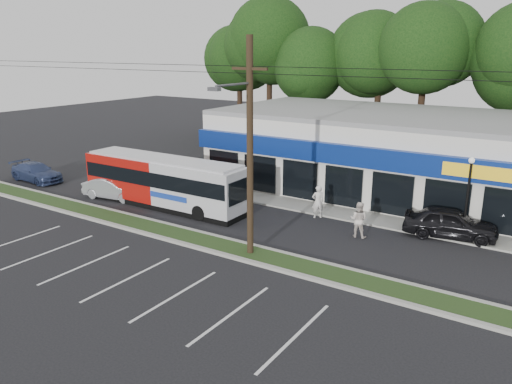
{
  "coord_description": "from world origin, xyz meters",
  "views": [
    {
      "loc": [
        15.23,
        -17.25,
        9.42
      ],
      "look_at": [
        0.71,
        5.0,
        1.77
      ],
      "focal_mm": 35.0,
      "sensor_mm": 36.0,
      "label": 1
    }
  ],
  "objects_px": {
    "car_dark": "(450,223)",
    "pedestrian_b": "(359,220)",
    "metrobus": "(164,181)",
    "utility_pole": "(246,142)",
    "car_silver": "(114,188)",
    "car_blue": "(36,172)",
    "lamp_post": "(468,188)",
    "pedestrian_a": "(318,202)"
  },
  "relations": [
    {
      "from": "pedestrian_b",
      "to": "car_silver",
      "type": "bearing_deg",
      "value": 3.29
    },
    {
      "from": "car_dark",
      "to": "car_silver",
      "type": "bearing_deg",
      "value": 92.41
    },
    {
      "from": "pedestrian_b",
      "to": "metrobus",
      "type": "bearing_deg",
      "value": 2.56
    },
    {
      "from": "utility_pole",
      "to": "lamp_post",
      "type": "xyz_separation_m",
      "value": [
        8.17,
        7.87,
        -2.74
      ]
    },
    {
      "from": "lamp_post",
      "to": "car_blue",
      "type": "relative_size",
      "value": 0.92
    },
    {
      "from": "utility_pole",
      "to": "pedestrian_a",
      "type": "height_order",
      "value": "utility_pole"
    },
    {
      "from": "lamp_post",
      "to": "metrobus",
      "type": "relative_size",
      "value": 0.37
    },
    {
      "from": "car_dark",
      "to": "car_blue",
      "type": "xyz_separation_m",
      "value": [
        -28.21,
        -4.73,
        -0.12
      ]
    },
    {
      "from": "car_dark",
      "to": "pedestrian_b",
      "type": "xyz_separation_m",
      "value": [
        -4.0,
        -2.5,
        0.15
      ]
    },
    {
      "from": "utility_pole",
      "to": "car_dark",
      "type": "xyz_separation_m",
      "value": [
        7.55,
        7.57,
        -4.62
      ]
    },
    {
      "from": "car_dark",
      "to": "pedestrian_b",
      "type": "bearing_deg",
      "value": 111.23
    },
    {
      "from": "metrobus",
      "to": "car_blue",
      "type": "height_order",
      "value": "metrobus"
    },
    {
      "from": "pedestrian_b",
      "to": "lamp_post",
      "type": "bearing_deg",
      "value": -153.22
    },
    {
      "from": "lamp_post",
      "to": "metrobus",
      "type": "xyz_separation_m",
      "value": [
        -16.76,
        -4.3,
        -1.06
      ]
    },
    {
      "from": "metrobus",
      "to": "pedestrian_b",
      "type": "xyz_separation_m",
      "value": [
        12.15,
        1.5,
        -0.67
      ]
    },
    {
      "from": "lamp_post",
      "to": "pedestrian_a",
      "type": "relative_size",
      "value": 2.22
    },
    {
      "from": "pedestrian_a",
      "to": "pedestrian_b",
      "type": "xyz_separation_m",
      "value": [
        3.13,
        -1.62,
        -0.02
      ]
    },
    {
      "from": "metrobus",
      "to": "lamp_post",
      "type": "bearing_deg",
      "value": 13.74
    },
    {
      "from": "lamp_post",
      "to": "car_silver",
      "type": "distance_m",
      "value": 21.21
    },
    {
      "from": "metrobus",
      "to": "utility_pole",
      "type": "bearing_deg",
      "value": -23.24
    },
    {
      "from": "pedestrian_b",
      "to": "utility_pole",
      "type": "bearing_deg",
      "value": 50.49
    },
    {
      "from": "metrobus",
      "to": "car_blue",
      "type": "bearing_deg",
      "value": -177.21
    },
    {
      "from": "lamp_post",
      "to": "pedestrian_b",
      "type": "distance_m",
      "value": 5.67
    },
    {
      "from": "car_blue",
      "to": "pedestrian_b",
      "type": "bearing_deg",
      "value": -82.57
    },
    {
      "from": "utility_pole",
      "to": "lamp_post",
      "type": "bearing_deg",
      "value": 43.95
    },
    {
      "from": "utility_pole",
      "to": "pedestrian_a",
      "type": "xyz_separation_m",
      "value": [
        0.42,
        6.69,
        -4.46
      ]
    },
    {
      "from": "lamp_post",
      "to": "pedestrian_b",
      "type": "xyz_separation_m",
      "value": [
        -4.61,
        -2.8,
        -1.73
      ]
    },
    {
      "from": "car_silver",
      "to": "pedestrian_b",
      "type": "relative_size",
      "value": 2.25
    },
    {
      "from": "metrobus",
      "to": "car_blue",
      "type": "relative_size",
      "value": 2.46
    },
    {
      "from": "metrobus",
      "to": "car_silver",
      "type": "bearing_deg",
      "value": -170.52
    },
    {
      "from": "car_silver",
      "to": "pedestrian_b",
      "type": "bearing_deg",
      "value": -91.76
    },
    {
      "from": "car_blue",
      "to": "car_silver",
      "type": "bearing_deg",
      "value": -87.46
    },
    {
      "from": "lamp_post",
      "to": "car_silver",
      "type": "xyz_separation_m",
      "value": [
        -20.52,
        -4.97,
        -1.97
      ]
    },
    {
      "from": "metrobus",
      "to": "pedestrian_a",
      "type": "height_order",
      "value": "metrobus"
    },
    {
      "from": "lamp_post",
      "to": "car_silver",
      "type": "bearing_deg",
      "value": -166.38
    },
    {
      "from": "car_dark",
      "to": "car_blue",
      "type": "relative_size",
      "value": 1.0
    },
    {
      "from": "car_dark",
      "to": "pedestrian_a",
      "type": "bearing_deg",
      "value": 86.22
    },
    {
      "from": "lamp_post",
      "to": "car_silver",
      "type": "relative_size",
      "value": 1.0
    },
    {
      "from": "lamp_post",
      "to": "car_dark",
      "type": "distance_m",
      "value": 2.0
    },
    {
      "from": "utility_pole",
      "to": "metrobus",
      "type": "distance_m",
      "value": 10.05
    },
    {
      "from": "car_blue",
      "to": "pedestrian_b",
      "type": "xyz_separation_m",
      "value": [
        24.21,
        2.23,
        0.27
      ]
    },
    {
      "from": "utility_pole",
      "to": "car_blue",
      "type": "relative_size",
      "value": 10.84
    }
  ]
}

